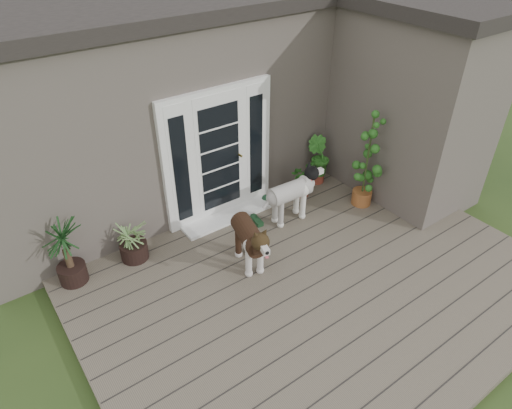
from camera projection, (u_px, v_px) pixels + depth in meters
deck at (319, 285)px, 6.26m from camera, size 6.20×4.60×0.12m
house_main at (168, 91)px, 8.24m from camera, size 7.40×4.00×3.10m
house_wing at (410, 110)px, 7.53m from camera, size 1.60×2.40×3.10m
roof_wing at (432, 4)px, 6.59m from camera, size 1.80×2.60×0.20m
door_unit at (219, 155)px, 6.98m from camera, size 1.90×0.14×2.15m
door_step at (228, 216)px, 7.45m from camera, size 1.60×0.40×0.05m
brindle_dog at (249, 243)px, 6.30m from camera, size 0.63×1.03×0.80m
white_dog at (290, 199)px, 7.19m from camera, size 0.97×0.45×0.79m
spider_plant at (132, 239)px, 6.44m from camera, size 0.84×0.84×0.71m
yucca at (66, 251)px, 5.95m from camera, size 0.92×0.92×1.05m
herb_a at (302, 182)px, 7.85m from camera, size 0.60×0.60×0.55m
herb_b at (317, 166)px, 8.20m from camera, size 0.58×0.58×0.66m
herb_c at (340, 162)px, 8.49m from camera, size 0.45×0.45×0.50m
sapling at (368, 158)px, 7.29m from camera, size 0.52×0.52×1.77m
clog_left at (270, 200)px, 7.78m from camera, size 0.24×0.36×0.10m
clog_right at (257, 220)px, 7.31m from camera, size 0.17×0.32×0.09m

